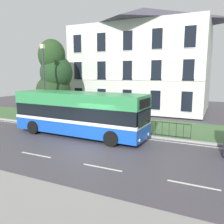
% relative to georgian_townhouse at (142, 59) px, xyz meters
% --- Properties ---
extents(ground_plane, '(60.00, 56.00, 0.18)m').
position_rel_georgian_townhouse_xyz_m(ground_plane, '(1.99, -15.12, -5.97)').
color(ground_plane, '#454147').
extents(georgian_townhouse, '(15.12, 9.62, 11.61)m').
position_rel_georgian_townhouse_xyz_m(georgian_townhouse, '(0.00, 0.00, 0.00)').
color(georgian_townhouse, silver).
rests_on(georgian_townhouse, ground_plane).
extents(iron_verge_railing, '(14.35, 0.04, 0.97)m').
position_rel_georgian_townhouse_xyz_m(iron_verge_railing, '(0.00, -11.80, -5.34)').
color(iron_verge_railing, black).
rests_on(iron_verge_railing, ground_plane).
extents(evergreen_tree, '(4.15, 4.15, 7.99)m').
position_rel_georgian_townhouse_xyz_m(evergreen_tree, '(-6.56, -8.17, -2.93)').
color(evergreen_tree, '#423328').
rests_on(evergreen_tree, ground_plane).
extents(single_decker_bus, '(9.68, 2.98, 3.00)m').
position_rel_georgian_townhouse_xyz_m(single_decker_bus, '(-0.06, -13.65, -4.37)').
color(single_decker_bus, blue).
rests_on(single_decker_bus, ground_plane).
extents(street_lamp_post, '(0.36, 0.24, 6.60)m').
position_rel_georgian_townhouse_xyz_m(street_lamp_post, '(-5.09, -11.33, -2.05)').
color(street_lamp_post, '#333338').
rests_on(street_lamp_post, ground_plane).
extents(litter_bin, '(0.53, 0.53, 1.09)m').
position_rel_georgian_townhouse_xyz_m(litter_bin, '(2.54, -10.84, -5.29)').
color(litter_bin, '#23472D').
rests_on(litter_bin, ground_plane).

